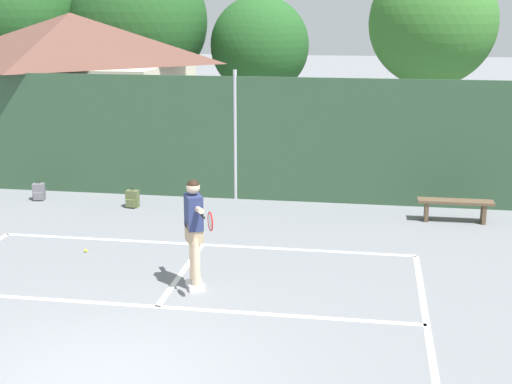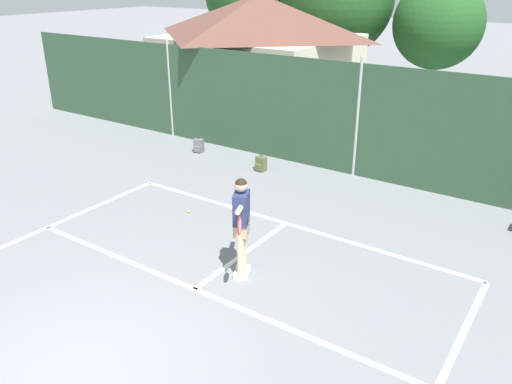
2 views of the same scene
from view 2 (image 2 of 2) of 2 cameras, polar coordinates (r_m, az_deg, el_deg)
ground_plane at (r=7.66m, az=-19.69°, el=-18.88°), size 120.00×120.00×0.00m
court_markings at (r=7.93m, az=-15.87°, el=-16.58°), size 8.30×11.10×0.01m
chainlink_fence at (r=13.46m, az=11.29°, el=7.79°), size 26.09×0.09×3.10m
clubhouse_building at (r=19.18m, az=0.33°, el=15.11°), size 6.58×5.90×4.33m
treeline_backdrop at (r=22.63m, az=18.45°, el=19.20°), size 25.42×4.56×6.50m
tennis_player at (r=8.70m, az=-1.64°, el=-3.08°), size 0.77×1.27×1.85m
tennis_ball at (r=11.58m, az=-7.55°, el=-2.18°), size 0.07×0.07×0.07m
backpack_grey at (r=15.47m, az=-6.45°, el=5.16°), size 0.32×0.30×0.46m
backpack_olive at (r=13.89m, az=0.55°, el=3.16°), size 0.30×0.26×0.46m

